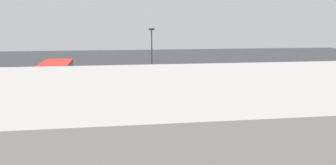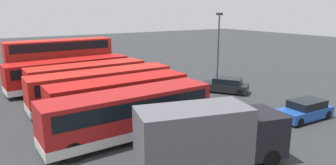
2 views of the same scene
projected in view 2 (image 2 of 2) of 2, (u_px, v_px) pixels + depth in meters
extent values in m
plane|color=#2D3033|center=(183.00, 86.00, 32.06)|extent=(140.00, 140.00, 0.00)
cube|color=#A51919|center=(130.00, 112.00, 18.87)|extent=(2.89, 10.73, 2.60)
cube|color=silver|center=(130.00, 128.00, 19.11)|extent=(2.93, 10.77, 0.55)
cube|color=black|center=(130.00, 103.00, 18.73)|extent=(2.93, 9.93, 0.90)
cube|color=black|center=(198.00, 90.00, 21.66)|extent=(2.25, 0.13, 1.10)
cylinder|color=black|center=(172.00, 113.00, 22.18)|extent=(0.34, 1.11, 1.10)
cylinder|color=black|center=(191.00, 122.00, 20.37)|extent=(0.34, 1.11, 1.10)
cylinder|color=black|center=(61.00, 137.00, 17.88)|extent=(0.34, 1.11, 1.10)
cylinder|color=black|center=(73.00, 152.00, 16.07)|extent=(0.34, 1.11, 1.10)
cube|color=#B71411|center=(120.00, 97.00, 22.20)|extent=(2.84, 10.23, 2.60)
cube|color=silver|center=(121.00, 110.00, 22.44)|extent=(2.88, 10.27, 0.55)
cube|color=black|center=(120.00, 89.00, 22.06)|extent=(2.87, 9.43, 0.90)
cube|color=black|center=(178.00, 80.00, 24.84)|extent=(2.25, 0.12, 1.10)
cylinder|color=black|center=(155.00, 100.00, 25.36)|extent=(0.33, 1.11, 1.10)
cylinder|color=black|center=(171.00, 107.00, 23.55)|extent=(0.33, 1.11, 1.10)
cylinder|color=black|center=(65.00, 117.00, 21.36)|extent=(0.33, 1.11, 1.10)
cylinder|color=black|center=(75.00, 127.00, 19.54)|extent=(0.33, 1.11, 1.10)
cube|color=red|center=(102.00, 86.00, 25.19)|extent=(2.73, 11.63, 2.60)
cube|color=silver|center=(103.00, 98.00, 25.43)|extent=(2.77, 11.67, 0.55)
cube|color=black|center=(102.00, 79.00, 25.05)|extent=(2.78, 10.83, 0.90)
cube|color=black|center=(163.00, 71.00, 28.16)|extent=(2.25, 0.10, 1.10)
cylinder|color=black|center=(143.00, 89.00, 28.71)|extent=(0.32, 1.10, 1.10)
cylinder|color=black|center=(156.00, 94.00, 26.88)|extent=(0.32, 1.10, 1.10)
cylinder|color=black|center=(44.00, 105.00, 24.01)|extent=(0.32, 1.10, 1.10)
cylinder|color=black|center=(51.00, 113.00, 22.18)|extent=(0.32, 1.10, 1.10)
cube|color=red|center=(88.00, 78.00, 28.18)|extent=(2.85, 10.58, 2.60)
cube|color=silver|center=(88.00, 89.00, 28.42)|extent=(2.90, 10.62, 0.55)
cube|color=black|center=(87.00, 72.00, 28.04)|extent=(2.89, 9.78, 0.90)
cube|color=black|center=(138.00, 66.00, 30.92)|extent=(2.25, 0.13, 1.10)
cylinder|color=black|center=(121.00, 82.00, 31.44)|extent=(0.33, 1.11, 1.10)
cylinder|color=black|center=(131.00, 86.00, 29.63)|extent=(0.33, 1.11, 1.10)
cylinder|color=black|center=(42.00, 93.00, 27.24)|extent=(0.33, 1.11, 1.10)
cylinder|color=black|center=(48.00, 99.00, 25.43)|extent=(0.33, 1.11, 1.10)
cube|color=#B71411|center=(69.00, 73.00, 30.60)|extent=(3.37, 11.93, 2.60)
cube|color=silver|center=(70.00, 83.00, 30.84)|extent=(3.41, 11.97, 0.55)
cube|color=black|center=(69.00, 67.00, 30.46)|extent=(3.37, 11.14, 0.90)
cube|color=black|center=(122.00, 61.00, 33.88)|extent=(2.25, 0.22, 1.10)
cylinder|color=black|center=(106.00, 76.00, 34.33)|extent=(0.38, 1.12, 1.10)
cylinder|color=black|center=(116.00, 79.00, 32.57)|extent=(0.38, 1.12, 1.10)
cylinder|color=black|center=(19.00, 88.00, 29.14)|extent=(0.38, 1.12, 1.10)
cylinder|color=black|center=(25.00, 93.00, 27.38)|extent=(0.38, 1.12, 1.10)
cube|color=red|center=(61.00, 59.00, 33.86)|extent=(2.76, 11.06, 4.20)
cube|color=silver|center=(62.00, 75.00, 34.29)|extent=(2.80, 11.10, 0.55)
cube|color=black|center=(61.00, 61.00, 33.91)|extent=(2.80, 10.26, 0.90)
cube|color=black|center=(59.00, 45.00, 33.52)|extent=(2.80, 10.26, 0.90)
cube|color=black|center=(108.00, 57.00, 36.88)|extent=(2.25, 0.10, 1.10)
cylinder|color=black|center=(94.00, 70.00, 37.42)|extent=(0.32, 1.11, 1.10)
cylinder|color=black|center=(101.00, 73.00, 35.60)|extent=(0.32, 1.11, 1.10)
cylinder|color=black|center=(20.00, 79.00, 33.01)|extent=(0.32, 1.11, 1.10)
cylinder|color=black|center=(24.00, 83.00, 31.19)|extent=(0.32, 1.11, 1.10)
cube|color=#595960|center=(193.00, 135.00, 15.08)|extent=(3.80, 5.95, 2.80)
cube|color=black|center=(259.00, 132.00, 16.27)|extent=(2.92, 2.56, 2.20)
cylinder|color=black|center=(246.00, 141.00, 17.54)|extent=(0.52, 1.04, 1.00)
cylinder|color=black|center=(271.00, 159.00, 15.45)|extent=(0.52, 1.04, 1.00)
cylinder|color=black|center=(153.00, 154.00, 15.91)|extent=(0.52, 1.04, 1.00)
cube|color=#1E479E|center=(304.00, 112.00, 22.26)|extent=(1.98, 4.31, 0.70)
cube|color=black|center=(307.00, 104.00, 22.21)|extent=(1.75, 2.61, 0.55)
cylinder|color=black|center=(300.00, 122.00, 20.90)|extent=(0.25, 0.65, 0.64)
cylinder|color=black|center=(281.00, 115.00, 22.25)|extent=(0.25, 0.65, 0.64)
cylinder|color=black|center=(327.00, 115.00, 22.38)|extent=(0.25, 0.65, 0.64)
cylinder|color=black|center=(308.00, 109.00, 23.72)|extent=(0.25, 0.65, 0.64)
cube|color=black|center=(225.00, 87.00, 29.54)|extent=(4.55, 3.94, 0.70)
cube|color=black|center=(227.00, 81.00, 29.32)|extent=(3.05, 2.82, 0.55)
cylinder|color=black|center=(207.00, 89.00, 29.44)|extent=(0.65, 0.55, 0.64)
cylinder|color=black|center=(211.00, 86.00, 30.88)|extent=(0.65, 0.55, 0.64)
cylinder|color=black|center=(240.00, 93.00, 28.29)|extent=(0.65, 0.55, 0.64)
cylinder|color=black|center=(243.00, 89.00, 29.73)|extent=(0.65, 0.55, 0.64)
cylinder|color=#38383D|center=(218.00, 50.00, 32.48)|extent=(0.16, 0.16, 7.16)
cube|color=#262628|center=(220.00, 14.00, 31.62)|extent=(0.70, 0.30, 0.24)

